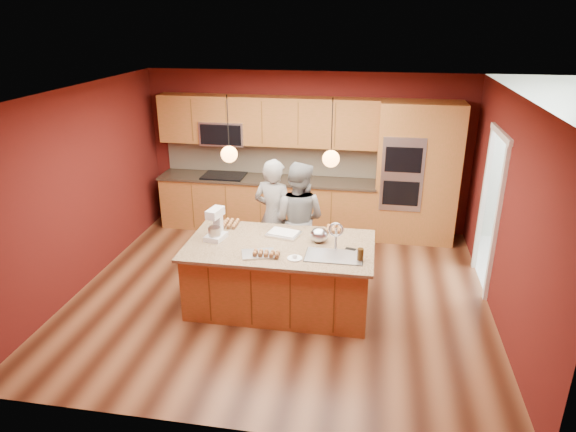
% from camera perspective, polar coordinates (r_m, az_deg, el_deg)
% --- Properties ---
extents(floor, '(5.50, 5.50, 0.00)m').
position_cam_1_polar(floor, '(7.10, -0.81, -8.58)').
color(floor, '#3E1D11').
rests_on(floor, ground).
extents(ceiling, '(5.50, 5.50, 0.00)m').
position_cam_1_polar(ceiling, '(6.20, -0.94, 13.55)').
color(ceiling, silver).
rests_on(ceiling, ground).
extents(wall_back, '(5.50, 0.00, 5.50)m').
position_cam_1_polar(wall_back, '(8.89, 2.09, 7.13)').
color(wall_back, '#521411').
rests_on(wall_back, ground).
extents(wall_front, '(5.50, 0.00, 5.50)m').
position_cam_1_polar(wall_front, '(4.32, -7.02, -9.48)').
color(wall_front, '#521411').
rests_on(wall_front, ground).
extents(wall_left, '(0.00, 5.00, 5.00)m').
position_cam_1_polar(wall_left, '(7.51, -22.01, 2.80)').
color(wall_left, '#521411').
rests_on(wall_left, ground).
extents(wall_right, '(0.00, 5.00, 5.00)m').
position_cam_1_polar(wall_right, '(6.63, 23.21, 0.22)').
color(wall_right, '#521411').
rests_on(wall_right, ground).
extents(cabinet_run, '(3.74, 0.64, 2.30)m').
position_cam_1_polar(cabinet_run, '(8.86, -2.53, 4.62)').
color(cabinet_run, '#946323').
rests_on(cabinet_run, floor).
extents(oven_column, '(1.30, 0.62, 2.30)m').
position_cam_1_polar(oven_column, '(8.60, 14.11, 4.62)').
color(oven_column, '#946323').
rests_on(oven_column, floor).
extents(doorway_trim, '(0.08, 1.11, 2.20)m').
position_cam_1_polar(doorway_trim, '(7.45, 21.46, 0.29)').
color(doorway_trim, white).
rests_on(doorway_trim, wall_right).
extents(pendant_left, '(0.20, 0.20, 0.80)m').
position_cam_1_polar(pendant_left, '(6.21, -6.55, 6.87)').
color(pendant_left, black).
rests_on(pendant_left, ceiling).
extents(pendant_right, '(0.20, 0.20, 0.80)m').
position_cam_1_polar(pendant_right, '(5.99, 4.80, 6.39)').
color(pendant_right, black).
rests_on(pendant_right, ceiling).
extents(island, '(2.35, 1.32, 1.24)m').
position_cam_1_polar(island, '(6.64, -0.77, -6.48)').
color(island, '#946323').
rests_on(island, floor).
extents(person_left, '(0.72, 0.58, 1.71)m').
position_cam_1_polar(person_left, '(7.33, -1.56, -0.13)').
color(person_left, black).
rests_on(person_left, floor).
extents(person_right, '(0.94, 0.80, 1.69)m').
position_cam_1_polar(person_right, '(7.27, 1.10, -0.39)').
color(person_right, slate).
rests_on(person_right, floor).
extents(stand_mixer, '(0.26, 0.33, 0.41)m').
position_cam_1_polar(stand_mixer, '(6.61, -8.04, -1.10)').
color(stand_mixer, white).
rests_on(stand_mixer, island).
extents(sheet_cake, '(0.47, 0.39, 0.05)m').
position_cam_1_polar(sheet_cake, '(6.70, -0.50, -1.97)').
color(sheet_cake, white).
rests_on(sheet_cake, island).
extents(cooling_rack, '(0.46, 0.38, 0.02)m').
position_cam_1_polar(cooling_rack, '(6.19, -3.32, -4.22)').
color(cooling_rack, '#B9BCC1').
rests_on(cooling_rack, island).
extents(mixing_bowl, '(0.23, 0.23, 0.19)m').
position_cam_1_polar(mixing_bowl, '(6.50, 3.47, -2.11)').
color(mixing_bowl, '#B8B9BF').
rests_on(mixing_bowl, island).
extents(plate, '(0.18, 0.18, 0.01)m').
position_cam_1_polar(plate, '(6.08, 0.76, -4.72)').
color(plate, white).
rests_on(plate, island).
extents(tumbler, '(0.08, 0.08, 0.15)m').
position_cam_1_polar(tumbler, '(6.07, 8.04, -4.26)').
color(tumbler, '#331E0A').
rests_on(tumbler, island).
extents(phone, '(0.15, 0.10, 0.01)m').
position_cam_1_polar(phone, '(6.35, 6.97, -3.68)').
color(phone, black).
rests_on(phone, island).
extents(cupcakes_left, '(0.22, 0.29, 0.06)m').
position_cam_1_polar(cupcakes_left, '(7.04, -6.41, -0.83)').
color(cupcakes_left, '#C17E45').
rests_on(cupcakes_left, island).
extents(cupcakes_rack, '(0.35, 0.14, 0.06)m').
position_cam_1_polar(cupcakes_rack, '(6.11, -2.43, -4.16)').
color(cupcakes_rack, '#C17E45').
rests_on(cupcakes_rack, island).
extents(cupcakes_right, '(0.21, 0.21, 0.06)m').
position_cam_1_polar(cupcakes_right, '(6.85, 5.11, -1.43)').
color(cupcakes_right, '#C17E45').
rests_on(cupcakes_right, island).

